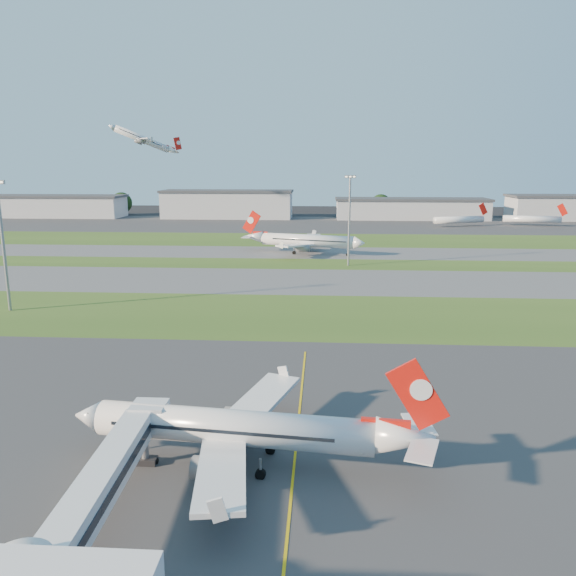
# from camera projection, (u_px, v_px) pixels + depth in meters

# --- Properties ---
(ground) EXTENTS (700.00, 700.00, 0.00)m
(ground) POSITION_uv_depth(u_px,v_px,m) (248.00, 445.00, 58.62)
(ground) COLOR black
(ground) RESTS_ON ground
(apron_near) EXTENTS (300.00, 70.00, 0.01)m
(apron_near) POSITION_uv_depth(u_px,v_px,m) (248.00, 445.00, 58.62)
(apron_near) COLOR #333335
(apron_near) RESTS_ON ground
(grass_strip_a) EXTENTS (300.00, 34.00, 0.01)m
(grass_strip_a) POSITION_uv_depth(u_px,v_px,m) (283.00, 315.00, 109.31)
(grass_strip_a) COLOR #32521B
(grass_strip_a) RESTS_ON ground
(taxiway_a) EXTENTS (300.00, 32.00, 0.01)m
(taxiway_a) POSITION_uv_depth(u_px,v_px,m) (292.00, 281.00, 141.48)
(taxiway_a) COLOR #515154
(taxiway_a) RESTS_ON ground
(grass_strip_b) EXTENTS (300.00, 18.00, 0.01)m
(grass_strip_b) POSITION_uv_depth(u_px,v_px,m) (297.00, 264.00, 165.85)
(grass_strip_b) COLOR #32521B
(grass_strip_b) RESTS_ON ground
(taxiway_b) EXTENTS (300.00, 26.00, 0.01)m
(taxiway_b) POSITION_uv_depth(u_px,v_px,m) (300.00, 253.00, 187.30)
(taxiway_b) COLOR #515154
(taxiway_b) RESTS_ON ground
(grass_strip_c) EXTENTS (300.00, 40.00, 0.01)m
(grass_strip_c) POSITION_uv_depth(u_px,v_px,m) (304.00, 240.00, 219.47)
(grass_strip_c) COLOR #32521B
(grass_strip_c) RESTS_ON ground
(apron_far) EXTENTS (400.00, 80.00, 0.01)m
(apron_far) POSITION_uv_depth(u_px,v_px,m) (308.00, 224.00, 277.96)
(apron_far) COLOR #333335
(apron_far) RESTS_ON ground
(yellow_line) EXTENTS (0.25, 60.00, 0.02)m
(yellow_line) POSITION_uv_depth(u_px,v_px,m) (296.00, 446.00, 58.31)
(yellow_line) COLOR gold
(yellow_line) RESTS_ON ground
(jet_bridge) EXTENTS (4.20, 26.90, 6.20)m
(jet_bridge) POSITION_uv_depth(u_px,v_px,m) (96.00, 489.00, 43.50)
(jet_bridge) COLOR silver
(jet_bridge) RESTS_ON ground
(airliner_parked) EXTENTS (33.70, 28.46, 10.52)m
(airliner_parked) POSITION_uv_depth(u_px,v_px,m) (237.00, 429.00, 54.14)
(airliner_parked) COLOR silver
(airliner_parked) RESTS_ON ground
(airliner_taxiing) EXTENTS (38.02, 32.00, 12.20)m
(airliner_taxiing) POSITION_uv_depth(u_px,v_px,m) (306.00, 241.00, 183.99)
(airliner_taxiing) COLOR silver
(airliner_taxiing) RESTS_ON ground
(airliner_departing) EXTENTS (30.22, 25.83, 10.24)m
(airliner_departing) POSITION_uv_depth(u_px,v_px,m) (142.00, 139.00, 269.52)
(airliner_departing) COLOR silver
(mini_jet_near) EXTENTS (27.46, 11.90, 9.48)m
(mini_jet_near) POSITION_uv_depth(u_px,v_px,m) (459.00, 220.00, 266.29)
(mini_jet_near) COLOR silver
(mini_jet_near) RESTS_ON ground
(mini_jet_far) EXTENTS (28.23, 9.08, 9.48)m
(mini_jet_far) POSITION_uv_depth(u_px,v_px,m) (532.00, 219.00, 268.86)
(mini_jet_far) COLOR silver
(mini_jet_far) RESTS_ON ground
(light_mast_west) EXTENTS (3.20, 0.70, 25.80)m
(light_mast_west) POSITION_uv_depth(u_px,v_px,m) (2.00, 237.00, 109.46)
(light_mast_west) COLOR gray
(light_mast_west) RESTS_ON ground
(light_mast_centre) EXTENTS (3.20, 0.70, 25.80)m
(light_mast_centre) POSITION_uv_depth(u_px,v_px,m) (349.00, 214.00, 159.82)
(light_mast_centre) COLOR gray
(light_mast_centre) RESTS_ON ground
(hangar_far_west) EXTENTS (91.80, 23.00, 12.20)m
(hangar_far_west) POSITION_uv_depth(u_px,v_px,m) (43.00, 206.00, 314.97)
(hangar_far_west) COLOR #A2A6AA
(hangar_far_west) RESTS_ON ground
(hangar_west) EXTENTS (71.40, 23.00, 15.20)m
(hangar_west) POSITION_uv_depth(u_px,v_px,m) (228.00, 204.00, 308.30)
(hangar_west) COLOR #A2A6AA
(hangar_west) RESTS_ON ground
(hangar_east) EXTENTS (81.60, 23.00, 11.20)m
(hangar_east) POSITION_uv_depth(u_px,v_px,m) (411.00, 209.00, 302.67)
(hangar_east) COLOR #A2A6AA
(hangar_east) RESTS_ON ground
(tree_west) EXTENTS (12.10, 12.10, 13.20)m
(tree_west) POSITION_uv_depth(u_px,v_px,m) (122.00, 203.00, 326.96)
(tree_west) COLOR black
(tree_west) RESTS_ON ground
(tree_mid_west) EXTENTS (9.90, 9.90, 10.80)m
(tree_mid_west) POSITION_uv_depth(u_px,v_px,m) (275.00, 206.00, 317.89)
(tree_mid_west) COLOR black
(tree_mid_west) RESTS_ON ground
(tree_mid_east) EXTENTS (11.55, 11.55, 12.60)m
(tree_mid_east) POSITION_uv_depth(u_px,v_px,m) (381.00, 204.00, 316.98)
(tree_mid_east) COLOR black
(tree_mid_east) RESTS_ON ground
(tree_east) EXTENTS (10.45, 10.45, 11.40)m
(tree_east) POSITION_uv_depth(u_px,v_px,m) (517.00, 206.00, 310.62)
(tree_east) COLOR black
(tree_east) RESTS_ON ground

